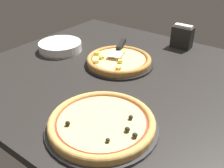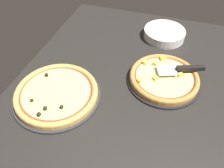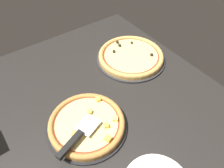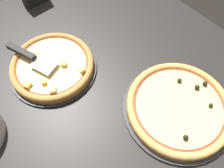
# 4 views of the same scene
# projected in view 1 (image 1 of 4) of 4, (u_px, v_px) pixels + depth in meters

# --- Properties ---
(ground_plane) EXTENTS (1.27, 1.16, 0.04)m
(ground_plane) POSITION_uv_depth(u_px,v_px,m) (116.00, 77.00, 1.21)
(ground_plane) COLOR black
(pizza_pan_front) EXTENTS (0.33, 0.33, 0.01)m
(pizza_pan_front) POSITION_uv_depth(u_px,v_px,m) (119.00, 64.00, 1.28)
(pizza_pan_front) COLOR black
(pizza_pan_front) RESTS_ON ground_plane
(pizza_front) EXTENTS (0.31, 0.31, 0.04)m
(pizza_front) POSITION_uv_depth(u_px,v_px,m) (119.00, 60.00, 1.27)
(pizza_front) COLOR #B77F3D
(pizza_front) RESTS_ON pizza_pan_front
(pizza_pan_back) EXTENTS (0.38, 0.38, 0.01)m
(pizza_pan_back) POSITION_uv_depth(u_px,v_px,m) (102.00, 127.00, 0.87)
(pizza_pan_back) COLOR #2D2D30
(pizza_pan_back) RESTS_ON ground_plane
(pizza_back) EXTENTS (0.35, 0.35, 0.04)m
(pizza_back) POSITION_uv_depth(u_px,v_px,m) (102.00, 122.00, 0.86)
(pizza_back) COLOR tan
(pizza_back) RESTS_ON pizza_pan_back
(serving_spatula) EXTENTS (0.12, 0.22, 0.02)m
(serving_spatula) POSITION_uv_depth(u_px,v_px,m) (120.00, 46.00, 1.34)
(serving_spatula) COLOR silver
(serving_spatula) RESTS_ON pizza_front
(plate_stack) EXTENTS (0.23, 0.23, 0.05)m
(plate_stack) POSITION_uv_depth(u_px,v_px,m) (60.00, 47.00, 1.42)
(plate_stack) COLOR white
(plate_stack) RESTS_ON ground_plane
(napkin_holder) EXTENTS (0.11, 0.06, 0.13)m
(napkin_holder) POSITION_uv_depth(u_px,v_px,m) (182.00, 37.00, 1.44)
(napkin_holder) COLOR black
(napkin_holder) RESTS_ON ground_plane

